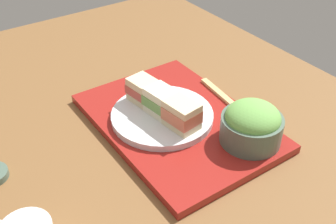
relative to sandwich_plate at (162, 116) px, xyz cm
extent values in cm
cube|color=brown|center=(-4.11, 3.54, -4.00)|extent=(140.00, 100.00, 3.00)
cube|color=maroon|center=(-1.82, -2.46, -1.60)|extent=(41.19, 29.07, 1.79)
cylinder|color=silver|center=(0.00, 0.00, 0.00)|extent=(21.22, 21.22, 1.40)
cube|color=beige|center=(-5.81, -0.68, 1.43)|extent=(7.13, 5.65, 1.46)
cube|color=#CC6B4C|center=(-5.81, -0.68, 3.51)|extent=(7.20, 5.94, 2.69)
cube|color=beige|center=(-5.81, -0.68, 5.59)|extent=(7.13, 5.65, 1.46)
cube|color=#EFE5C1|center=(0.00, 0.00, 1.56)|extent=(7.13, 5.65, 1.72)
cube|color=#669347|center=(0.00, 0.00, 3.49)|extent=(7.63, 6.07, 2.14)
cube|color=#EFE5C1|center=(0.00, 0.00, 5.42)|extent=(7.13, 5.65, 1.72)
cube|color=beige|center=(5.81, 0.68, 1.50)|extent=(7.13, 5.65, 1.60)
cube|color=#B74C42|center=(5.81, 0.68, 3.29)|extent=(7.58, 5.88, 1.99)
cube|color=beige|center=(5.81, 0.68, 5.09)|extent=(7.13, 5.65, 1.60)
cylinder|color=#4C6051|center=(-15.49, -10.07, 2.01)|extent=(11.85, 11.85, 5.42)
ellipsoid|color=#6BA84C|center=(-15.49, -10.07, 4.71)|extent=(10.55, 10.55, 5.80)
cube|color=tan|center=(-3.39, -15.63, -0.35)|extent=(20.22, 2.79, 0.70)
cube|color=tan|center=(-3.31, -14.93, -0.35)|extent=(20.22, 2.79, 0.70)
camera|label=1|loc=(-57.63, 38.26, 51.29)|focal=44.41mm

